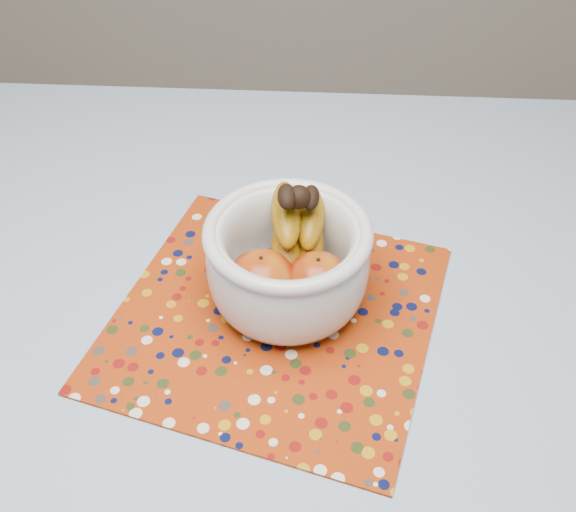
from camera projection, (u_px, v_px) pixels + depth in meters
The scene contains 4 objects.
table at pixel (232, 392), 0.91m from camera, with size 1.20×1.20×0.75m.
tablecloth at pixel (229, 354), 0.86m from camera, with size 1.32×1.32×0.01m, color slate.
placemat at pixel (275, 315), 0.90m from camera, with size 0.41×0.41×0.00m, color #8F2B07.
fruit_bowl at pixel (291, 257), 0.87m from camera, with size 0.21×0.22×0.18m.
Camera 1 is at (0.11, -0.54, 1.43)m, focal length 42.00 mm.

